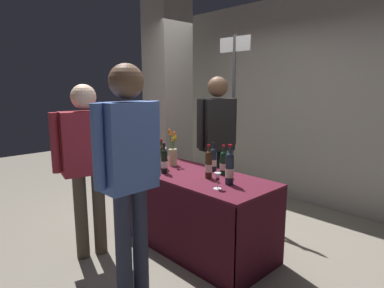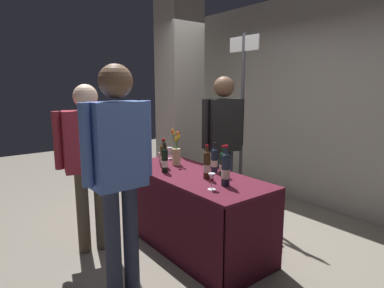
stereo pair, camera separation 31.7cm
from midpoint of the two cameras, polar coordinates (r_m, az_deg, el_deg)
name	(u,v)px [view 2 (the right image)]	position (r m, az deg, el deg)	size (l,w,h in m)	color
ground_plane	(192,245)	(3.52, 2.70, -17.37)	(12.00, 12.00, 0.00)	gray
back_partition	(313,101)	(4.76, 22.46, 7.02)	(6.57, 0.12, 2.85)	#9E998E
concrete_pillar	(179,94)	(4.83, -0.35, 8.82)	(0.52, 0.52, 3.02)	gray
tasting_table	(192,196)	(3.31, 2.78, -9.21)	(1.71, 0.72, 0.77)	#4C1423
featured_wine_bottle	(164,155)	(3.45, -2.40, -2.04)	(0.08, 0.08, 0.31)	#38230F
display_bottle_0	(226,169)	(2.85, 9.15, -4.36)	(0.08, 0.08, 0.36)	#192333
display_bottle_1	(223,163)	(3.16, 8.34, -3.44)	(0.07, 0.07, 0.30)	black
display_bottle_2	(207,164)	(3.04, 5.66, -3.64)	(0.07, 0.07, 0.32)	#38230F
display_bottle_3	(214,160)	(3.30, 6.72, -2.79)	(0.07, 0.07, 0.30)	#192333
display_bottle_4	(165,160)	(3.25, -2.06, -2.87)	(0.07, 0.07, 0.31)	black
wine_glass_near_vendor	(212,178)	(2.74, 6.83, -6.08)	(0.07, 0.07, 0.14)	silver
wine_glass_mid	(170,151)	(3.87, -1.65, -1.22)	(0.07, 0.07, 0.14)	silver
flower_vase	(176,153)	(3.55, -0.28, -1.70)	(0.09, 0.10, 0.41)	tan
brochure_stand	(162,159)	(3.59, -2.77, -2.67)	(0.18, 0.01, 0.12)	silver
vendor_presenter	(223,136)	(3.86, 7.86, 1.45)	(0.29, 0.55, 1.74)	#2D3347
taster_foreground_right	(119,162)	(2.40, -9.13, -3.25)	(0.25, 0.56, 1.79)	#2D3347
taster_foreground_left	(89,153)	(3.20, -15.11, -1.65)	(0.30, 0.60, 1.65)	#4C4233
booth_signpost	(242,106)	(4.21, 11.02, 6.56)	(0.48, 0.04, 2.26)	#47474C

